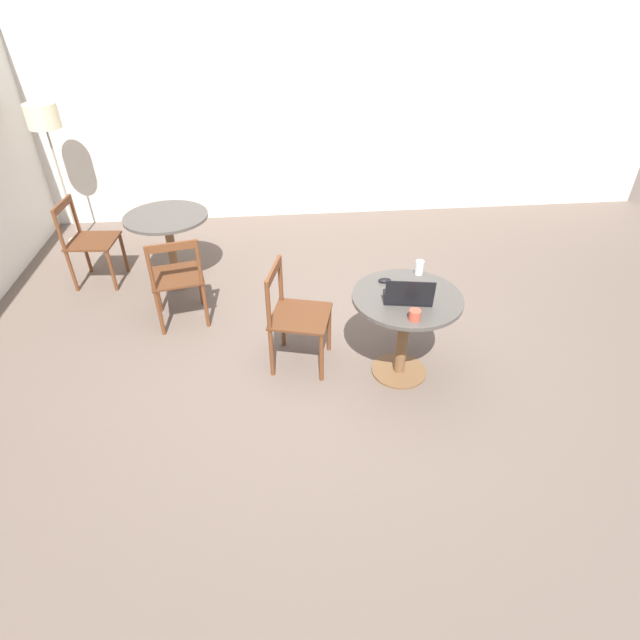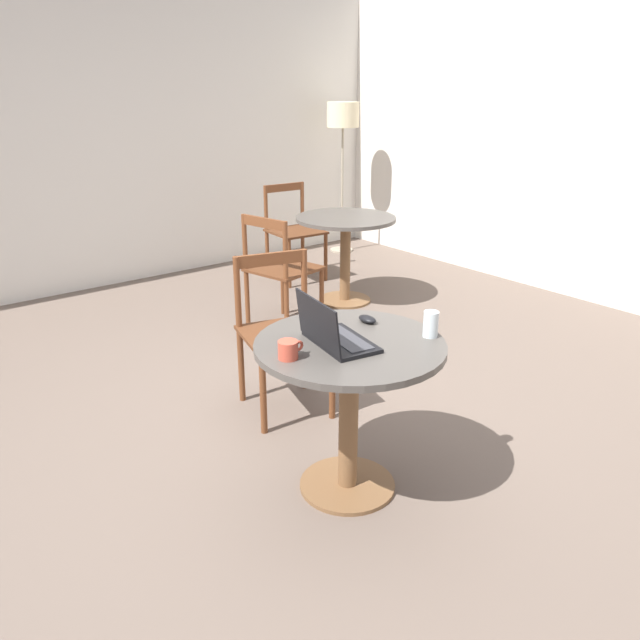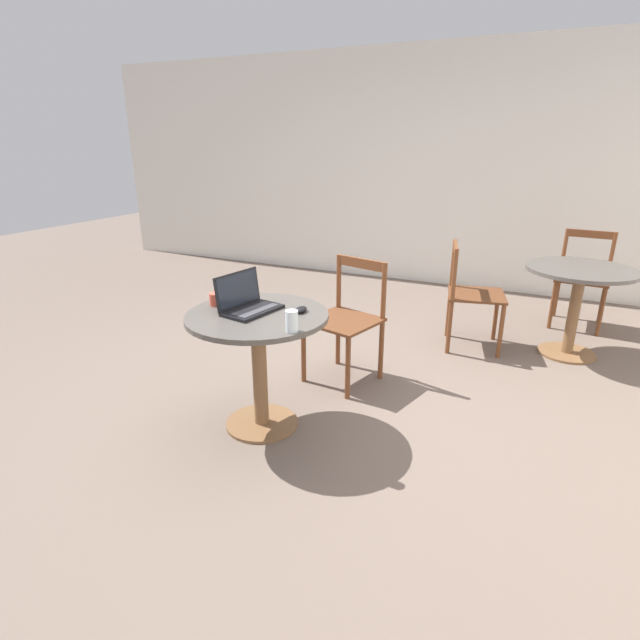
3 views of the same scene
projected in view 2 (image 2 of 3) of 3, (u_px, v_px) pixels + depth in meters
name	position (u px, v px, depth m)	size (l,w,h in m)	color
ground_plane	(305.00, 428.00, 3.41)	(16.00, 16.00, 0.00)	#66564C
wall_back	(73.00, 135.00, 5.29)	(9.40, 0.06, 2.70)	silver
wall_side	(636.00, 141.00, 4.81)	(0.06, 9.40, 2.70)	silver
cafe_table_near	(349.00, 379.00, 2.72)	(0.83, 0.83, 0.73)	brown
cafe_table_mid	(346.00, 237.00, 5.20)	(0.83, 0.83, 0.73)	brown
chair_near_back	(282.00, 333.00, 3.50)	(0.56, 0.56, 0.88)	brown
chair_mid_back	(293.00, 231.00, 5.88)	(0.49, 0.49, 0.88)	brown
chair_mid_left	(280.00, 271.00, 4.65)	(0.54, 0.54, 0.88)	brown
floor_lamp	(343.00, 123.00, 6.51)	(0.34, 0.34, 1.58)	#9E937F
laptop	(334.00, 335.00, 2.62)	(0.29, 0.38, 0.22)	black
mouse	(367.00, 319.00, 2.88)	(0.06, 0.10, 0.03)	black
mug	(289.00, 350.00, 2.49)	(0.12, 0.08, 0.08)	#C64C38
drinking_glass	(431.00, 324.00, 2.70)	(0.07, 0.07, 0.11)	silver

